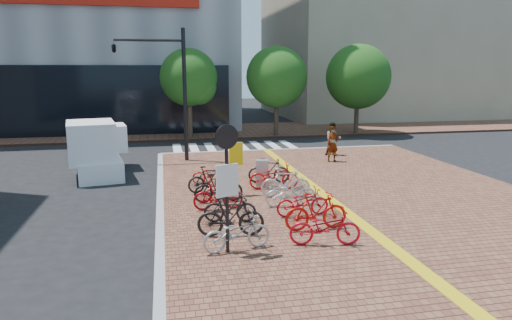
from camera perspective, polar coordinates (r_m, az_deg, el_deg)
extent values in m
plane|color=black|center=(14.74, 3.98, -7.55)|extent=(120.00, 120.00, 0.00)
cube|color=brown|center=(11.79, 25.60, -13.29)|extent=(14.00, 34.00, 0.15)
cube|color=gold|center=(11.21, 21.43, -13.78)|extent=(0.40, 34.00, 0.01)
cube|color=gray|center=(9.64, -11.96, -18.04)|extent=(0.25, 34.00, 0.15)
cube|color=gray|center=(26.72, 3.31, 1.23)|extent=(14.00, 0.25, 0.15)
cube|color=brown|center=(34.94, -5.27, 3.59)|extent=(70.00, 8.00, 0.15)
cube|color=gray|center=(50.55, 14.55, 15.81)|extent=(20.00, 18.00, 18.00)
cube|color=silver|center=(27.84, -9.80, 1.34)|extent=(0.50, 4.00, 0.01)
cube|color=silver|center=(27.89, -7.74, 1.42)|extent=(0.50, 4.00, 0.01)
cube|color=silver|center=(27.97, -5.70, 1.50)|extent=(0.50, 4.00, 0.01)
cube|color=silver|center=(28.09, -3.67, 1.57)|extent=(0.50, 4.00, 0.01)
cube|color=silver|center=(28.24, -1.66, 1.65)|extent=(0.50, 4.00, 0.01)
cube|color=silver|center=(28.42, 0.33, 1.72)|extent=(0.50, 4.00, 0.01)
cube|color=silver|center=(28.64, 2.28, 1.78)|extent=(0.50, 4.00, 0.01)
cube|color=silver|center=(28.90, 4.21, 1.84)|extent=(0.50, 4.00, 0.01)
cylinder|color=#38281E|center=(31.15, -8.27, 5.13)|extent=(0.32, 0.32, 2.60)
sphere|color=#194714|center=(30.97, -8.41, 10.19)|extent=(3.80, 3.80, 3.80)
sphere|color=#194714|center=(30.73, -7.22, 9.09)|extent=(2.40, 2.40, 2.40)
cylinder|color=#38281E|center=(32.06, 2.55, 5.41)|extent=(0.32, 0.32, 2.60)
sphere|color=#194714|center=(31.89, 2.59, 10.33)|extent=(4.20, 4.20, 4.20)
sphere|color=#194714|center=(31.77, 3.78, 9.23)|extent=(2.40, 2.40, 2.40)
cylinder|color=#38281E|center=(34.01, 12.44, 5.50)|extent=(0.32, 0.32, 2.60)
sphere|color=#194714|center=(33.86, 12.64, 10.13)|extent=(4.60, 4.60, 4.60)
sphere|color=#194714|center=(33.85, 13.75, 9.06)|extent=(2.40, 2.40, 2.40)
imported|color=#B2B2B7|center=(11.88, -2.42, -9.05)|extent=(1.92, 0.98, 0.96)
imported|color=black|center=(12.82, -3.17, -7.11)|extent=(1.93, 0.75, 1.13)
imported|color=black|center=(13.96, -3.26, -5.90)|extent=(1.65, 0.71, 0.96)
imported|color=#A70B12|center=(15.20, -4.75, -4.40)|extent=(1.67, 0.49, 1.00)
imported|color=black|center=(16.05, -4.70, -3.47)|extent=(1.76, 0.57, 1.04)
imported|color=black|center=(17.39, -5.82, -2.36)|extent=(1.77, 0.82, 1.02)
imported|color=#B10C0C|center=(18.53, -5.54, -1.80)|extent=(1.62, 0.65, 0.83)
imported|color=red|center=(12.33, 8.62, -8.30)|extent=(1.98, 1.01, 0.99)
imported|color=red|center=(13.39, 7.53, -6.37)|extent=(1.89, 0.57, 1.13)
imported|color=#A50B18|center=(14.61, 5.85, -5.27)|extent=(1.75, 0.68, 0.91)
imported|color=silver|center=(15.62, 4.36, -4.06)|extent=(1.82, 0.70, 0.95)
imported|color=silver|center=(16.64, 3.72, -2.84)|extent=(1.86, 0.78, 1.09)
imported|color=red|center=(17.77, 2.26, -2.02)|extent=(1.98, 0.82, 1.01)
imported|color=black|center=(18.70, 1.64, -1.33)|extent=(1.76, 0.76, 1.03)
imported|color=gray|center=(23.23, 9.56, 1.99)|extent=(0.72, 0.55, 1.80)
imported|color=#525568|center=(24.96, 9.61, 2.60)|extent=(0.98, 0.83, 1.77)
cube|color=#B4B4B9|center=(18.14, 0.77, -1.65)|extent=(0.55, 0.44, 1.07)
cylinder|color=#B7B7BC|center=(16.87, -2.49, -1.18)|extent=(0.09, 0.09, 1.92)
cube|color=yellow|center=(16.70, -2.48, 0.74)|extent=(0.53, 0.18, 0.85)
cylinder|color=black|center=(11.42, -3.65, -3.82)|extent=(0.11, 0.11, 3.27)
cylinder|color=black|center=(11.08, -3.69, 2.91)|extent=(0.59, 0.24, 0.61)
cube|color=silver|center=(11.29, -3.62, -2.57)|extent=(0.58, 0.24, 0.82)
cylinder|color=black|center=(23.28, -8.88, 7.94)|extent=(0.20, 0.20, 6.56)
cylinder|color=black|center=(23.26, -13.26, 14.38)|extent=(3.28, 0.13, 0.13)
imported|color=black|center=(23.33, -17.36, 13.35)|extent=(0.29, 1.36, 0.55)
cube|color=white|center=(22.05, -19.04, -0.61)|extent=(2.58, 4.61, 0.87)
cube|color=white|center=(23.10, -19.38, 2.58)|extent=(2.13, 2.13, 1.26)
cube|color=white|center=(21.08, -19.14, 2.20)|extent=(2.38, 3.01, 1.74)
cylinder|color=black|center=(23.57, -21.22, -0.25)|extent=(0.33, 0.70, 0.68)
cylinder|color=black|center=(20.53, -21.08, -1.87)|extent=(0.33, 0.70, 0.68)
cylinder|color=black|center=(23.63, -17.24, 0.04)|extent=(0.33, 0.70, 0.68)
cylinder|color=black|center=(20.60, -16.51, -1.53)|extent=(0.33, 0.70, 0.68)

